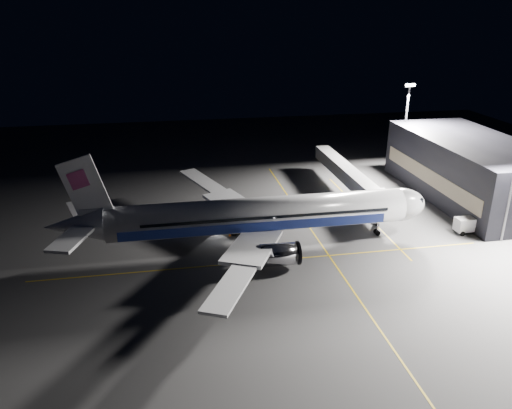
{
  "coord_description": "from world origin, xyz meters",
  "views": [
    {
      "loc": [
        -13.81,
        -72.65,
        36.25
      ],
      "look_at": [
        -0.09,
        2.63,
        6.0
      ],
      "focal_mm": 35.0,
      "sensor_mm": 36.0,
      "label": 1
    }
  ],
  "objects_px": {
    "airliner": "(253,216)",
    "floodlight_mast_north": "(406,120)",
    "service_truck": "(470,224)",
    "safety_cone_a": "(223,215)",
    "jet_bridge": "(350,176)",
    "baggage_tug": "(218,223)",
    "safety_cone_c": "(230,234)",
    "safety_cone_b": "(256,210)"
  },
  "relations": [
    {
      "from": "airliner",
      "to": "safety_cone_b",
      "type": "height_order",
      "value": "airliner"
    },
    {
      "from": "airliner",
      "to": "floodlight_mast_north",
      "type": "height_order",
      "value": "floodlight_mast_north"
    },
    {
      "from": "airliner",
      "to": "safety_cone_a",
      "type": "distance_m",
      "value": 13.99
    },
    {
      "from": "airliner",
      "to": "floodlight_mast_north",
      "type": "distance_m",
      "value": 52.56
    },
    {
      "from": "jet_bridge",
      "to": "floodlight_mast_north",
      "type": "height_order",
      "value": "floodlight_mast_north"
    },
    {
      "from": "service_truck",
      "to": "safety_cone_a",
      "type": "height_order",
      "value": "service_truck"
    },
    {
      "from": "baggage_tug",
      "to": "airliner",
      "type": "bearing_deg",
      "value": -51.2
    },
    {
      "from": "jet_bridge",
      "to": "floodlight_mast_north",
      "type": "bearing_deg",
      "value": 37.74
    },
    {
      "from": "floodlight_mast_north",
      "to": "baggage_tug",
      "type": "distance_m",
      "value": 53.12
    },
    {
      "from": "baggage_tug",
      "to": "jet_bridge",
      "type": "bearing_deg",
      "value": 27.04
    },
    {
      "from": "floodlight_mast_north",
      "to": "jet_bridge",
      "type": "bearing_deg",
      "value": -142.26
    },
    {
      "from": "service_truck",
      "to": "safety_cone_c",
      "type": "height_order",
      "value": "service_truck"
    },
    {
      "from": "airliner",
      "to": "baggage_tug",
      "type": "bearing_deg",
      "value": 121.54
    },
    {
      "from": "airliner",
      "to": "jet_bridge",
      "type": "xyz_separation_m",
      "value": [
        23.08,
        18.06,
        -0.58
      ]
    },
    {
      "from": "baggage_tug",
      "to": "safety_cone_a",
      "type": "distance_m",
      "value": 4.97
    },
    {
      "from": "jet_bridge",
      "to": "safety_cone_a",
      "type": "bearing_deg",
      "value": -168.51
    },
    {
      "from": "baggage_tug",
      "to": "safety_cone_c",
      "type": "height_order",
      "value": "baggage_tug"
    },
    {
      "from": "floodlight_mast_north",
      "to": "safety_cone_a",
      "type": "xyz_separation_m",
      "value": [
        -44.44,
        -19.3,
        -12.06
      ]
    },
    {
      "from": "baggage_tug",
      "to": "service_truck",
      "type": "bearing_deg",
      "value": -5.92
    },
    {
      "from": "airliner",
      "to": "floodlight_mast_north",
      "type": "relative_size",
      "value": 2.97
    },
    {
      "from": "jet_bridge",
      "to": "service_truck",
      "type": "distance_m",
      "value": 24.97
    },
    {
      "from": "service_truck",
      "to": "safety_cone_b",
      "type": "relative_size",
      "value": 10.69
    },
    {
      "from": "airliner",
      "to": "safety_cone_c",
      "type": "bearing_deg",
      "value": 129.43
    },
    {
      "from": "safety_cone_a",
      "to": "safety_cone_c",
      "type": "bearing_deg",
      "value": -89.53
    },
    {
      "from": "floodlight_mast_north",
      "to": "baggage_tug",
      "type": "height_order",
      "value": "floodlight_mast_north"
    },
    {
      "from": "safety_cone_c",
      "to": "floodlight_mast_north",
      "type": "bearing_deg",
      "value": 32.24
    },
    {
      "from": "service_truck",
      "to": "safety_cone_b",
      "type": "distance_m",
      "value": 38.13
    },
    {
      "from": "floodlight_mast_north",
      "to": "safety_cone_a",
      "type": "distance_m",
      "value": 49.93
    },
    {
      "from": "airliner",
      "to": "floodlight_mast_north",
      "type": "bearing_deg",
      "value": 37.91
    },
    {
      "from": "floodlight_mast_north",
      "to": "safety_cone_c",
      "type": "relative_size",
      "value": 30.58
    },
    {
      "from": "jet_bridge",
      "to": "safety_cone_b",
      "type": "bearing_deg",
      "value": -168.55
    },
    {
      "from": "safety_cone_a",
      "to": "airliner",
      "type": "bearing_deg",
      "value": -75.16
    },
    {
      "from": "airliner",
      "to": "safety_cone_a",
      "type": "xyz_separation_m",
      "value": [
        -3.36,
        12.68,
        -4.86
      ]
    },
    {
      "from": "jet_bridge",
      "to": "baggage_tug",
      "type": "xyz_separation_m",
      "value": [
        -27.98,
        -10.06,
        -3.69
      ]
    },
    {
      "from": "jet_bridge",
      "to": "safety_cone_a",
      "type": "distance_m",
      "value": 27.31
    },
    {
      "from": "airliner",
      "to": "safety_cone_c",
      "type": "height_order",
      "value": "airliner"
    },
    {
      "from": "jet_bridge",
      "to": "baggage_tug",
      "type": "height_order",
      "value": "jet_bridge"
    },
    {
      "from": "jet_bridge",
      "to": "safety_cone_c",
      "type": "bearing_deg",
      "value": -151.94
    },
    {
      "from": "jet_bridge",
      "to": "safety_cone_a",
      "type": "xyz_separation_m",
      "value": [
        -26.44,
        -5.37,
        -4.28
      ]
    },
    {
      "from": "jet_bridge",
      "to": "safety_cone_c",
      "type": "height_order",
      "value": "jet_bridge"
    },
    {
      "from": "safety_cone_a",
      "to": "safety_cone_b",
      "type": "relative_size",
      "value": 1.18
    },
    {
      "from": "floodlight_mast_north",
      "to": "service_truck",
      "type": "relative_size",
      "value": 3.72
    }
  ]
}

